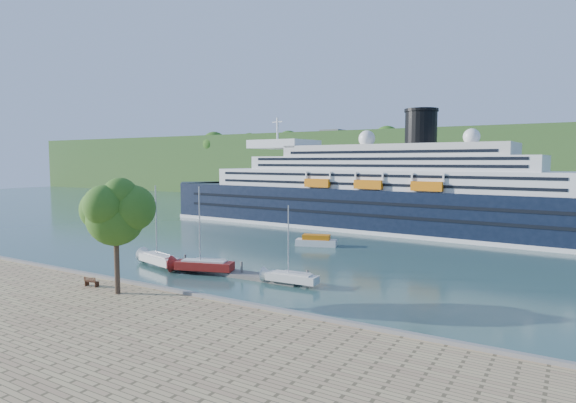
# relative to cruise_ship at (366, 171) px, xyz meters

# --- Properties ---
(ground) EXTENTS (400.00, 400.00, 0.00)m
(ground) POSITION_rel_cruise_ship_xyz_m (-3.57, -56.12, -11.48)
(ground) COLOR #2D5150
(ground) RESTS_ON ground
(far_hillside) EXTENTS (400.00, 50.00, 24.00)m
(far_hillside) POSITION_rel_cruise_ship_xyz_m (-3.57, 88.88, 0.52)
(far_hillside) COLOR #2E5C24
(far_hillside) RESTS_ON ground
(quay_coping) EXTENTS (220.00, 0.50, 0.30)m
(quay_coping) POSITION_rel_cruise_ship_xyz_m (-3.57, -56.32, -10.33)
(quay_coping) COLOR slate
(quay_coping) RESTS_ON promenade
(cruise_ship) EXTENTS (102.98, 20.98, 22.97)m
(cruise_ship) POSITION_rel_cruise_ship_xyz_m (0.00, 0.00, 0.00)
(cruise_ship) COLOR black
(cruise_ship) RESTS_ON ground
(park_bench) EXTENTS (1.65, 0.85, 1.01)m
(park_bench) POSITION_rel_cruise_ship_xyz_m (-5.22, -59.06, -9.98)
(park_bench) COLOR #4C2915
(park_bench) RESTS_ON promenade
(promenade_tree) EXTENTS (7.09, 7.09, 11.75)m
(promenade_tree) POSITION_rel_cruise_ship_xyz_m (-0.94, -59.46, -4.61)
(promenade_tree) COLOR #2B5D18
(promenade_tree) RESTS_ON promenade
(floating_pontoon) EXTENTS (19.45, 2.79, 0.43)m
(floating_pontoon) POSITION_rel_cruise_ship_xyz_m (0.42, -44.75, -11.27)
(floating_pontoon) COLOR #68635D
(floating_pontoon) RESTS_ON ground
(sailboat_white_near) EXTENTS (7.92, 3.96, 9.85)m
(sailboat_white_near) POSITION_rel_cruise_ship_xyz_m (-9.31, -46.15, -6.56)
(sailboat_white_near) COLOR silver
(sailboat_white_near) RESTS_ON ground
(sailboat_red) EXTENTS (7.96, 4.39, 9.92)m
(sailboat_red) POSITION_rel_cruise_ship_xyz_m (-1.89, -46.09, -6.52)
(sailboat_red) COLOR maroon
(sailboat_red) RESTS_ON ground
(sailboat_white_far) EXTENTS (6.51, 2.14, 8.29)m
(sailboat_white_far) POSITION_rel_cruise_ship_xyz_m (9.74, -45.31, -7.34)
(sailboat_white_far) COLOR silver
(sailboat_white_far) RESTS_ON ground
(tender_launch) EXTENTS (6.84, 4.08, 1.79)m
(tender_launch) POSITION_rel_cruise_ship_xyz_m (0.65, -22.35, -10.59)
(tender_launch) COLOR orange
(tender_launch) RESTS_ON ground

